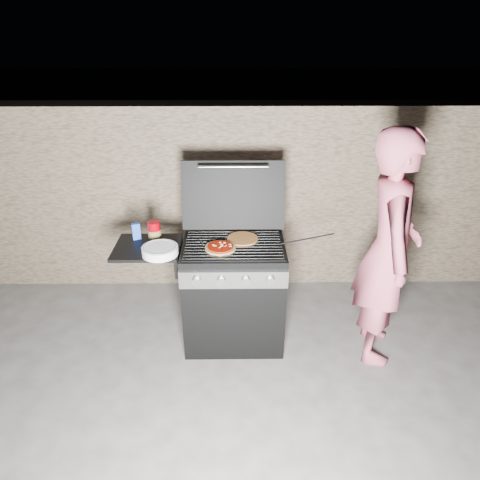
{
  "coord_description": "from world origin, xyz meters",
  "views": [
    {
      "loc": [
        0.02,
        -2.93,
        2.44
      ],
      "look_at": [
        0.05,
        0.0,
        0.95
      ],
      "focal_mm": 32.0,
      "sensor_mm": 36.0,
      "label": 1
    }
  ],
  "objects_px": {
    "pizza_topped": "(220,247)",
    "sauce_jar": "(154,231)",
    "person": "(388,250)",
    "gas_grill": "(204,294)"
  },
  "relations": [
    {
      "from": "pizza_topped",
      "to": "person",
      "type": "height_order",
      "value": "person"
    },
    {
      "from": "pizza_topped",
      "to": "gas_grill",
      "type": "bearing_deg",
      "value": 155.73
    },
    {
      "from": "pizza_topped",
      "to": "sauce_jar",
      "type": "height_order",
      "value": "sauce_jar"
    },
    {
      "from": "gas_grill",
      "to": "person",
      "type": "height_order",
      "value": "person"
    },
    {
      "from": "pizza_topped",
      "to": "sauce_jar",
      "type": "relative_size",
      "value": 1.53
    },
    {
      "from": "gas_grill",
      "to": "pizza_topped",
      "type": "bearing_deg",
      "value": -24.27
    },
    {
      "from": "pizza_topped",
      "to": "person",
      "type": "xyz_separation_m",
      "value": [
        1.26,
        -0.07,
        -0.0
      ]
    },
    {
      "from": "sauce_jar",
      "to": "person",
      "type": "xyz_separation_m",
      "value": [
        1.78,
        -0.25,
        -0.06
      ]
    },
    {
      "from": "gas_grill",
      "to": "sauce_jar",
      "type": "distance_m",
      "value": 0.65
    },
    {
      "from": "gas_grill",
      "to": "sauce_jar",
      "type": "xyz_separation_m",
      "value": [
        -0.37,
        0.11,
        0.52
      ]
    }
  ]
}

